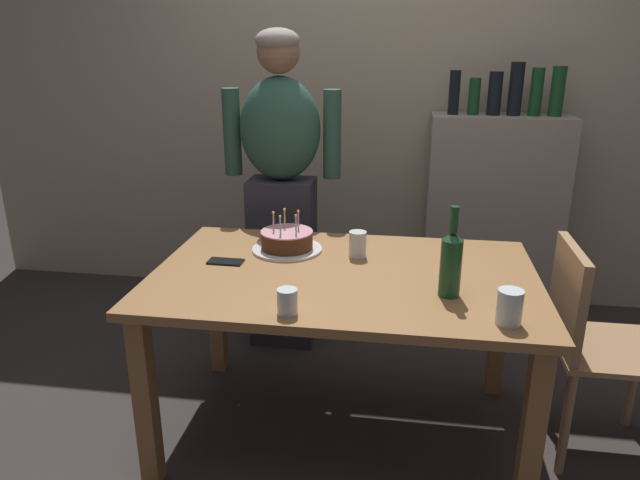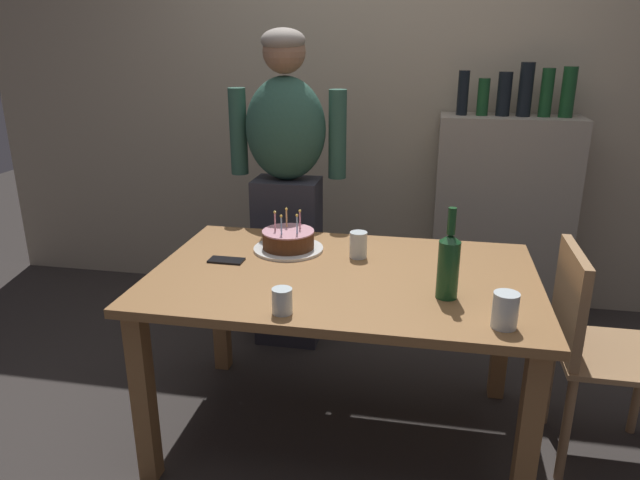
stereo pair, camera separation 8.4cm
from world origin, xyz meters
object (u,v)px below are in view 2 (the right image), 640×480
(water_glass_side, at_px, (358,245))
(dining_chair, at_px, (591,339))
(water_glass_far, at_px, (505,310))
(wine_bottle, at_px, (448,264))
(person_man_bearded, at_px, (287,188))
(birthday_cake, at_px, (288,241))
(water_glass_near, at_px, (282,301))
(cell_phone, at_px, (226,260))

(water_glass_side, bearing_deg, dining_chair, -8.10)
(water_glass_far, height_order, wine_bottle, wine_bottle)
(water_glass_far, xyz_separation_m, person_man_bearded, (-0.99, 1.13, 0.08))
(person_man_bearded, bearing_deg, birthday_cake, 104.44)
(water_glass_near, bearing_deg, person_man_bearded, 103.12)
(person_man_bearded, bearing_deg, dining_chair, 152.40)
(water_glass_near, relative_size, water_glass_side, 0.80)
(birthday_cake, bearing_deg, water_glass_near, -78.12)
(water_glass_near, bearing_deg, dining_chair, 21.76)
(dining_chair, bearing_deg, person_man_bearded, 62.40)
(water_glass_near, bearing_deg, birthday_cake, 101.88)
(birthday_cake, height_order, wine_bottle, wine_bottle)
(water_glass_far, bearing_deg, person_man_bearded, 131.28)
(person_man_bearded, bearing_deg, wine_bottle, 131.13)
(person_man_bearded, bearing_deg, water_glass_side, 127.56)
(water_glass_near, bearing_deg, cell_phone, 129.38)
(cell_phone, bearing_deg, water_glass_far, -18.97)
(birthday_cake, relative_size, cell_phone, 2.10)
(birthday_cake, relative_size, person_man_bearded, 0.18)
(person_man_bearded, bearing_deg, water_glass_near, 103.12)
(water_glass_near, distance_m, water_glass_side, 0.60)
(person_man_bearded, bearing_deg, water_glass_far, 131.28)
(person_man_bearded, relative_size, dining_chair, 1.90)
(water_glass_near, distance_m, wine_bottle, 0.59)
(water_glass_side, relative_size, dining_chair, 0.13)
(dining_chair, bearing_deg, water_glass_side, 81.90)
(wine_bottle, bearing_deg, birthday_cake, 150.93)
(person_man_bearded, bearing_deg, cell_phone, 84.13)
(water_glass_side, distance_m, cell_phone, 0.55)
(birthday_cake, bearing_deg, wine_bottle, -29.07)
(water_glass_far, xyz_separation_m, cell_phone, (-1.06, 0.39, -0.05))
(birthday_cake, height_order, water_glass_near, birthday_cake)
(water_glass_side, xyz_separation_m, dining_chair, (0.92, -0.13, -0.28))
(cell_phone, bearing_deg, water_glass_near, -49.62)
(wine_bottle, distance_m, person_man_bearded, 1.23)
(water_glass_side, bearing_deg, wine_bottle, -43.52)
(cell_phone, bearing_deg, person_man_bearded, 85.13)
(water_glass_side, bearing_deg, water_glass_near, -107.59)
(water_glass_side, xyz_separation_m, cell_phone, (-0.53, -0.15, -0.05))
(cell_phone, bearing_deg, birthday_cake, 40.50)
(cell_phone, xyz_separation_m, person_man_bearded, (0.08, 0.74, 0.13))
(water_glass_far, bearing_deg, water_glass_near, -177.18)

